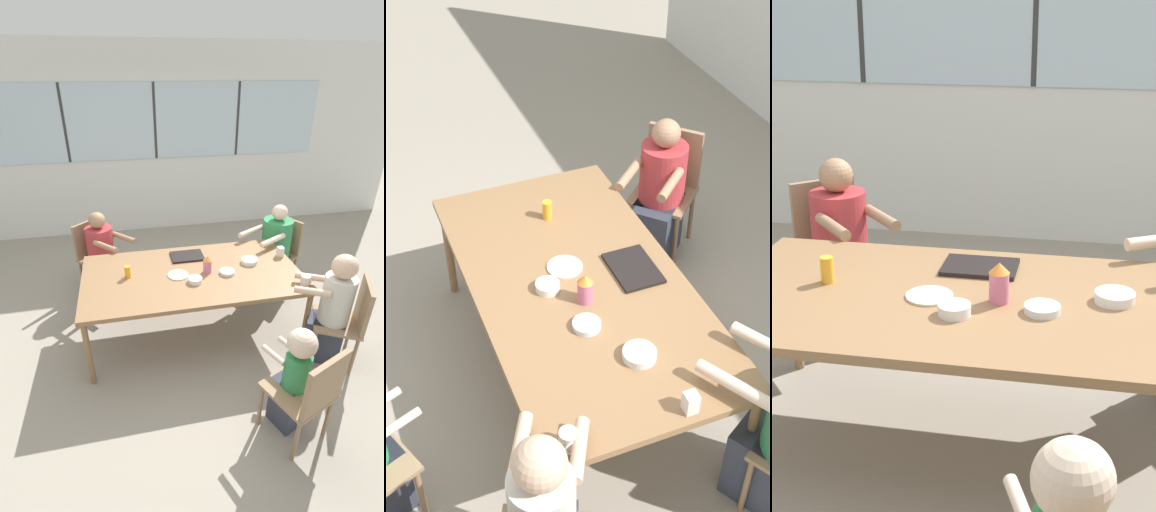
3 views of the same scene
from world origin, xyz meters
The scene contains 12 objects.
ground_plane centered at (0.00, 0.00, 0.00)m, with size 16.00×16.00×0.00m, color gray.
wall_back_with_windows centered at (0.00, 2.77, 1.42)m, with size 8.40×0.08×2.80m.
dining_table centered at (0.00, 0.00, 0.66)m, with size 2.06×1.09×0.71m.
chair_for_man_blue_shirt centered at (-0.98, 1.06, 0.51)m, with size 0.57×0.57×0.85m.
person_man_blue_shirt centered at (-0.86, 0.93, 0.46)m, with size 0.60×0.62×1.02m.
food_tray_dark centered at (0.01, 0.31, 0.72)m, with size 0.33×0.23×0.02m.
sippy_cup centered at (0.14, -0.02, 0.80)m, with size 0.08×0.08×0.17m.
juice_glass centered at (-0.60, 0.05, 0.77)m, with size 0.06×0.06×0.11m.
bowl_white_shallow centered at (-0.01, -0.17, 0.73)m, with size 0.13×0.13×0.05m.
bowl_cereal centered at (0.60, 0.07, 0.73)m, with size 0.16×0.16×0.04m.
bowl_fruit centered at (0.32, -0.08, 0.72)m, with size 0.14×0.14×0.03m.
plate_tortillas centered at (-0.14, -0.02, 0.71)m, with size 0.19×0.19×0.01m.
Camera 3 is at (0.49, -2.59, 1.90)m, focal length 50.00 mm.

